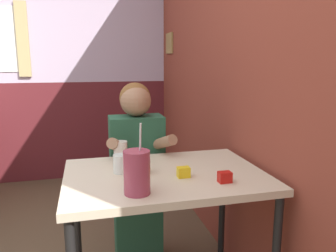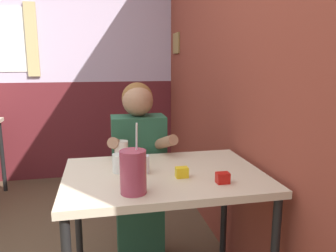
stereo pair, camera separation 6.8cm
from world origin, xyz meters
name	(u,v)px [view 2 (the right image)]	position (x,y,z in m)	size (l,w,h in m)	color
brick_wall_right	(211,58)	(1.52, 1.32, 1.35)	(0.08, 4.64, 2.70)	brown
back_wall	(35,59)	(-0.01, 2.67, 1.36)	(5.98, 0.09, 2.70)	silver
main_table	(164,187)	(0.96, 0.39, 0.69)	(0.99, 0.71, 0.77)	beige
person_seated	(139,170)	(0.89, 0.89, 0.62)	(0.42, 0.40, 1.19)	#235138
cocktail_pitcher	(133,172)	(0.78, 0.16, 0.86)	(0.11, 0.11, 0.31)	#99384C
glass_near_pitcher	(143,164)	(0.86, 0.41, 0.82)	(0.07, 0.07, 0.09)	silver
glass_center	(120,163)	(0.74, 0.45, 0.82)	(0.08, 0.08, 0.09)	silver
glass_far_side	(121,150)	(0.77, 0.67, 0.82)	(0.08, 0.08, 0.11)	silver
condiment_ketchup	(223,178)	(1.20, 0.19, 0.80)	(0.06, 0.04, 0.05)	#B7140F
condiment_mustard	(182,172)	(1.03, 0.31, 0.80)	(0.06, 0.04, 0.05)	yellow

